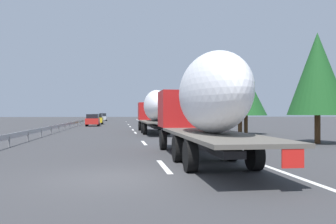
{
  "coord_description": "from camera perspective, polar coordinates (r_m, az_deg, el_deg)",
  "views": [
    {
      "loc": [
        -10.37,
        -0.18,
        1.93
      ],
      "look_at": [
        19.63,
        -4.47,
        2.03
      ],
      "focal_mm": 36.93,
      "sensor_mm": 36.0,
      "label": 1
    }
  ],
  "objects": [
    {
      "name": "truck_trailing",
      "position": [
        14.11,
        5.91,
        1.61
      ],
      "size": [
        12.81,
        2.55,
        4.17
      ],
      "color": "#B21919",
      "rests_on": "ground_plane"
    },
    {
      "name": "car_yellow_coupe",
      "position": [
        61.41,
        -11.52,
        -1.14
      ],
      "size": [
        4.73,
        1.73,
        1.79
      ],
      "color": "gold",
      "rests_on": "ground_plane"
    },
    {
      "name": "guardrail_median",
      "position": [
        53.75,
        -14.74,
        -1.62
      ],
      "size": [
        94.0,
        0.1,
        0.76
      ],
      "color": "#9EA0A5",
      "rests_on": "ground_plane"
    },
    {
      "name": "lane_stripe_2",
      "position": [
        34.34,
        -5.43,
        -3.4
      ],
      "size": [
        3.2,
        0.2,
        0.01
      ],
      "primitive_type": "cube",
      "color": "white",
      "rests_on": "ground_plane"
    },
    {
      "name": "lane_stripe_3",
      "position": [
        40.11,
        -5.82,
        -2.94
      ],
      "size": [
        3.2,
        0.2,
        0.01
      ],
      "primitive_type": "cube",
      "color": "white",
      "rests_on": "ground_plane"
    },
    {
      "name": "tree_3",
      "position": [
        32.42,
        12.73,
        2.84
      ],
      "size": [
        3.78,
        3.78,
        5.57
      ],
      "color": "#472D19",
      "rests_on": "ground_plane"
    },
    {
      "name": "tree_1",
      "position": [
        37.69,
        6.33,
        2.8
      ],
      "size": [
        3.74,
        3.74,
        5.92
      ],
      "color": "#472D19",
      "rests_on": "ground_plane"
    },
    {
      "name": "tree_5",
      "position": [
        32.22,
        11.8,
        3.18
      ],
      "size": [
        2.63,
        2.63,
        5.9
      ],
      "color": "#472D19",
      "rests_on": "ground_plane"
    },
    {
      "name": "tree_2",
      "position": [
        47.76,
        7.18,
        1.92
      ],
      "size": [
        3.94,
        3.94,
        5.85
      ],
      "color": "#472D19",
      "rests_on": "ground_plane"
    },
    {
      "name": "lane_stripe_4",
      "position": [
        49.62,
        -6.26,
        -2.41
      ],
      "size": [
        3.2,
        0.2,
        0.01
      ],
      "primitive_type": "cube",
      "color": "white",
      "rests_on": "ground_plane"
    },
    {
      "name": "ground_plane",
      "position": [
        50.41,
        -8.34,
        -2.38
      ],
      "size": [
        260.0,
        260.0,
        0.0
      ],
      "primitive_type": "plane",
      "color": "#38383A"
    },
    {
      "name": "car_silver_hatch",
      "position": [
        87.96,
        -10.69,
        -0.82
      ],
      "size": [
        4.12,
        1.84,
        1.9
      ],
      "color": "#ADB2B7",
      "rests_on": "ground_plane"
    },
    {
      "name": "lane_stripe_0",
      "position": [
        12.63,
        -0.67,
        -8.96
      ],
      "size": [
        3.2,
        0.2,
        0.01
      ],
      "primitive_type": "cube",
      "color": "white",
      "rests_on": "ground_plane"
    },
    {
      "name": "tree_4",
      "position": [
        84.17,
        -0.2,
        1.16
      ],
      "size": [
        3.13,
        3.13,
        6.59
      ],
      "color": "#472D19",
      "rests_on": "ground_plane"
    },
    {
      "name": "car_red_compact",
      "position": [
        52.56,
        -12.32,
        -1.3
      ],
      "size": [
        4.11,
        1.9,
        1.78
      ],
      "color": "red",
      "rests_on": "ground_plane"
    },
    {
      "name": "lane_stripe_6",
      "position": [
        77.64,
        -6.94,
        -1.61
      ],
      "size": [
        3.2,
        0.2,
        0.01
      ],
      "primitive_type": "cube",
      "color": "white",
      "rests_on": "ground_plane"
    },
    {
      "name": "edge_line_right",
      "position": [
        55.66,
        -2.65,
        -2.17
      ],
      "size": [
        110.0,
        0.2,
        0.01
      ],
      "primitive_type": "cube",
      "color": "white",
      "rests_on": "ground_plane"
    },
    {
      "name": "tree_0",
      "position": [
        24.0,
        23.43,
        5.79
      ],
      "size": [
        3.73,
        3.73,
        7.06
      ],
      "color": "#472D19",
      "rests_on": "ground_plane"
    },
    {
      "name": "truck_lead",
      "position": [
        33.37,
        -2.25,
        0.54
      ],
      "size": [
        14.03,
        2.55,
        4.06
      ],
      "color": "#B21919",
      "rests_on": "ground_plane"
    },
    {
      "name": "lane_stripe_1",
      "position": [
        22.49,
        -3.99,
        -5.1
      ],
      "size": [
        3.2,
        0.2,
        0.01
      ],
      "primitive_type": "cube",
      "color": "white",
      "rests_on": "ground_plane"
    },
    {
      "name": "lane_stripe_5",
      "position": [
        59.2,
        -6.57,
        -2.05
      ],
      "size": [
        3.2,
        0.2,
        0.01
      ],
      "primitive_type": "cube",
      "color": "white",
      "rests_on": "ground_plane"
    },
    {
      "name": "road_sign",
      "position": [
        48.11,
        -0.35,
        -0.05
      ],
      "size": [
        0.1,
        0.9,
        2.95
      ],
      "color": "gray",
      "rests_on": "ground_plane"
    }
  ]
}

